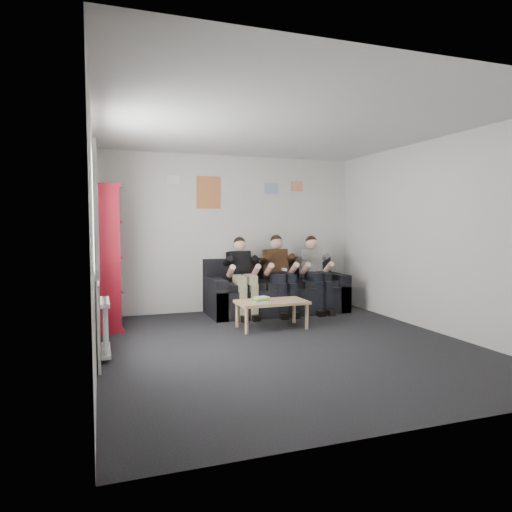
{
  "coord_description": "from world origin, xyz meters",
  "views": [
    {
      "loc": [
        -2.2,
        -5.19,
        1.51
      ],
      "look_at": [
        0.05,
        1.3,
        1.03
      ],
      "focal_mm": 32.0,
      "sensor_mm": 36.0,
      "label": 1
    }
  ],
  "objects": [
    {
      "name": "room_shell",
      "position": [
        0.0,
        0.0,
        1.35
      ],
      "size": [
        5.0,
        5.0,
        5.0
      ],
      "color": "black",
      "rests_on": "ground"
    },
    {
      "name": "sofa",
      "position": [
        0.66,
        2.05,
        0.33
      ],
      "size": [
        2.36,
        0.96,
        0.91
      ],
      "color": "black",
      "rests_on": "ground"
    },
    {
      "name": "bookshelf",
      "position": [
        -2.07,
        1.73,
        1.03
      ],
      "size": [
        0.31,
        0.93,
        2.06
      ],
      "rotation": [
        0.0,
        0.0,
        0.09
      ],
      "color": "maroon",
      "rests_on": "ground"
    },
    {
      "name": "coffee_table",
      "position": [
        0.15,
        0.91,
        0.36
      ],
      "size": [
        1.01,
        0.56,
        0.4
      ],
      "rotation": [
        0.0,
        0.0,
        0.0
      ],
      "color": "tan",
      "rests_on": "ground"
    },
    {
      "name": "game_cases",
      "position": [
        -0.02,
        0.91,
        0.43
      ],
      "size": [
        0.25,
        0.23,
        0.06
      ],
      "rotation": [
        0.0,
        0.0,
        0.1
      ],
      "color": "silver",
      "rests_on": "coffee_table"
    },
    {
      "name": "person_left",
      "position": [
        0.01,
        1.85,
        0.66
      ],
      "size": [
        0.37,
        0.8,
        1.3
      ],
      "rotation": [
        0.0,
        0.0,
        0.08
      ],
      "color": "black",
      "rests_on": "sofa"
    },
    {
      "name": "person_middle",
      "position": [
        0.66,
        1.85,
        0.67
      ],
      "size": [
        0.39,
        0.83,
        1.33
      ],
      "rotation": [
        0.0,
        0.0,
        0.01
      ],
      "color": "#442816",
      "rests_on": "sofa"
    },
    {
      "name": "person_right",
      "position": [
        1.32,
        1.85,
        0.67
      ],
      "size": [
        0.38,
        0.81,
        1.31
      ],
      "rotation": [
        0.0,
        0.0,
        -0.16
      ],
      "color": "silver",
      "rests_on": "sofa"
    },
    {
      "name": "radiator",
      "position": [
        -2.15,
        0.2,
        0.35
      ],
      "size": [
        0.1,
        0.64,
        0.6
      ],
      "color": "white",
      "rests_on": "ground"
    },
    {
      "name": "window",
      "position": [
        -2.22,
        0.2,
        1.03
      ],
      "size": [
        0.05,
        1.3,
        2.36
      ],
      "color": "white",
      "rests_on": "room_shell"
    },
    {
      "name": "poster_large",
      "position": [
        -0.4,
        2.49,
        2.05
      ],
      "size": [
        0.42,
        0.01,
        0.55
      ],
      "primitive_type": "cube",
      "color": "gold",
      "rests_on": "room_shell"
    },
    {
      "name": "poster_blue",
      "position": [
        0.75,
        2.49,
        2.15
      ],
      "size": [
        0.25,
        0.01,
        0.2
      ],
      "primitive_type": "cube",
      "color": "#3B77C9",
      "rests_on": "room_shell"
    },
    {
      "name": "poster_pink",
      "position": [
        1.25,
        2.49,
        2.2
      ],
      "size": [
        0.22,
        0.01,
        0.18
      ],
      "primitive_type": "cube",
      "color": "#D8438D",
      "rests_on": "room_shell"
    },
    {
      "name": "poster_sign",
      "position": [
        -1.0,
        2.49,
        2.25
      ],
      "size": [
        0.2,
        0.01,
        0.14
      ],
      "primitive_type": "cube",
      "color": "white",
      "rests_on": "room_shell"
    }
  ]
}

